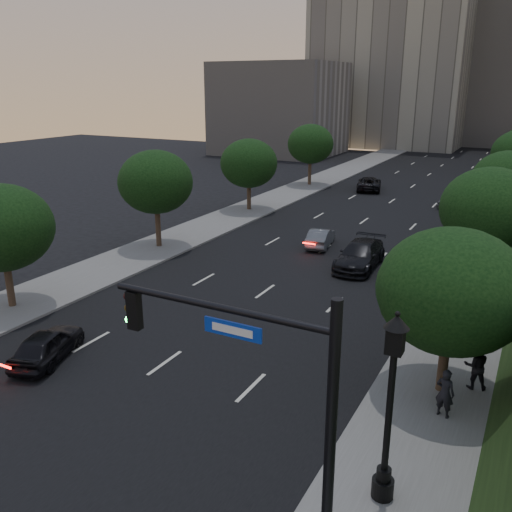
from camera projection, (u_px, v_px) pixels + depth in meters
The scene contains 23 objects.
ground at pixel (72, 430), 17.82m from camera, with size 160.00×160.00×0.00m, color black.
road_surface at pixel (356, 226), 43.06m from camera, with size 16.00×140.00×0.02m, color black.
sidewalk_right at pixel (496, 243), 38.46m from camera, with size 4.50×140.00×0.15m, color slate.
sidewalk_left at pixel (244, 212), 47.61m from camera, with size 4.50×140.00×0.15m, color slate.
office_block_left at pixel (394, 53), 96.60m from camera, with size 26.00×20.00×32.00m, color gray.
office_block_filler at pixel (280, 109), 86.19m from camera, with size 18.00×16.00×14.00m, color #A29C94.
tree_right_a at pixel (452, 291), 18.72m from camera, with size 5.20×5.20×6.24m.
tree_right_b at pixel (490, 209), 28.67m from camera, with size 5.20×5.20×6.74m.
tree_right_c at pixel (508, 181), 39.76m from camera, with size 5.20×5.20×6.24m.
tree_left_a at pixel (1, 228), 26.19m from camera, with size 5.00×5.00×6.34m.
tree_left_b at pixel (156, 182), 36.17m from camera, with size 5.00×5.00×6.71m.
tree_left_c at pixel (249, 163), 47.22m from camera, with size 5.00×5.00×6.34m.
tree_left_d at pixel (311, 144), 58.89m from camera, with size 5.00×5.00×6.71m.
traffic_signal_mast at pixel (282, 433), 11.69m from camera, with size 5.68×0.56×7.00m.
street_lamp at pixel (389, 418), 13.98m from camera, with size 0.64×0.64×5.62m.
sedan_near_left at pixel (47, 345), 22.14m from camera, with size 1.60×3.97×1.35m, color black.
sedan_mid_left at pixel (321, 237), 37.65m from camera, with size 1.36×3.90×1.29m, color #595C61.
sedan_far_left at pixel (369, 184), 57.45m from camera, with size 2.38×5.16×1.43m, color black.
sedan_near_right at pixel (360, 255), 33.28m from camera, with size 2.23×5.48×1.59m, color black.
sedan_far_right at pixel (453, 200), 49.57m from camera, with size 1.69×4.19×1.43m, color #54575C.
pedestrian_a at pixel (445, 393), 18.05m from camera, with size 0.63×0.42×1.74m, color black.
pedestrian_b at pixel (476, 366), 19.73m from camera, with size 0.88×0.68×1.81m, color black.
pedestrian_c at pixel (483, 295), 26.66m from camera, with size 0.90×0.37×1.53m, color black.
Camera 1 is at (12.50, -10.61, 10.87)m, focal length 38.00 mm.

